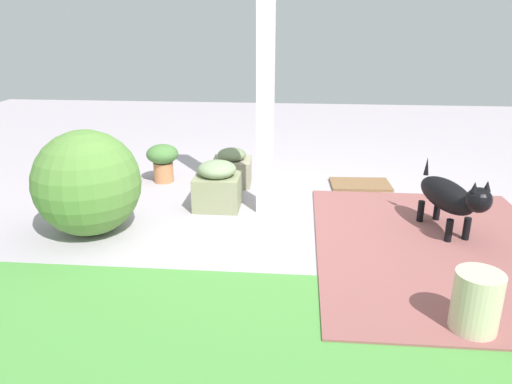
{
  "coord_description": "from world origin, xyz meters",
  "views": [
    {
      "loc": [
        -0.11,
        3.95,
        1.64
      ],
      "look_at": [
        0.22,
        0.28,
        0.33
      ],
      "focal_mm": 34.61,
      "sensor_mm": 36.0,
      "label": 1
    }
  ],
  "objects_px": {
    "terracotta_pot_broad": "(163,159)",
    "doormat": "(360,184)",
    "porch_pillar": "(266,68)",
    "stone_planter_near": "(217,185)",
    "stone_planter_nearest": "(232,168)",
    "ceramic_urn": "(476,303)",
    "round_shrub": "(87,183)",
    "terracotta_pot_spiky": "(115,162)",
    "dog": "(450,197)"
  },
  "relations": [
    {
      "from": "stone_planter_near",
      "to": "round_shrub",
      "type": "bearing_deg",
      "value": 34.59
    },
    {
      "from": "stone_planter_near",
      "to": "stone_planter_nearest",
      "type": "bearing_deg",
      "value": -93.74
    },
    {
      "from": "round_shrub",
      "to": "terracotta_pot_spiky",
      "type": "xyz_separation_m",
      "value": [
        0.25,
        -1.25,
        -0.19
      ]
    },
    {
      "from": "round_shrub",
      "to": "doormat",
      "type": "height_order",
      "value": "round_shrub"
    },
    {
      "from": "stone_planter_near",
      "to": "dog",
      "type": "xyz_separation_m",
      "value": [
        -1.9,
        0.44,
        0.11
      ]
    },
    {
      "from": "terracotta_pot_broad",
      "to": "ceramic_urn",
      "type": "bearing_deg",
      "value": 134.55
    },
    {
      "from": "stone_planter_nearest",
      "to": "ceramic_urn",
      "type": "xyz_separation_m",
      "value": [
        -1.66,
        2.4,
        0.01
      ]
    },
    {
      "from": "stone_planter_nearest",
      "to": "terracotta_pot_spiky",
      "type": "distance_m",
      "value": 1.22
    },
    {
      "from": "terracotta_pot_broad",
      "to": "doormat",
      "type": "xyz_separation_m",
      "value": [
        -2.05,
        -0.04,
        -0.23
      ]
    },
    {
      "from": "dog",
      "to": "ceramic_urn",
      "type": "relative_size",
      "value": 2.23
    },
    {
      "from": "porch_pillar",
      "to": "terracotta_pot_broad",
      "type": "distance_m",
      "value": 1.66
    },
    {
      "from": "ceramic_urn",
      "to": "stone_planter_near",
      "type": "bearing_deg",
      "value": -45.67
    },
    {
      "from": "stone_planter_nearest",
      "to": "stone_planter_near",
      "type": "distance_m",
      "value": 0.66
    },
    {
      "from": "round_shrub",
      "to": "terracotta_pot_spiky",
      "type": "distance_m",
      "value": 1.29
    },
    {
      "from": "stone_planter_near",
      "to": "ceramic_urn",
      "type": "xyz_separation_m",
      "value": [
        -1.7,
        1.74,
        -0.03
      ]
    },
    {
      "from": "terracotta_pot_spiky",
      "to": "doormat",
      "type": "height_order",
      "value": "terracotta_pot_spiky"
    },
    {
      "from": "stone_planter_near",
      "to": "terracotta_pot_broad",
      "type": "height_order",
      "value": "stone_planter_near"
    },
    {
      "from": "doormat",
      "to": "stone_planter_nearest",
      "type": "bearing_deg",
      "value": 2.89
    },
    {
      "from": "porch_pillar",
      "to": "terracotta_pot_broad",
      "type": "relative_size",
      "value": 6.25
    },
    {
      "from": "terracotta_pot_broad",
      "to": "terracotta_pot_spiky",
      "type": "height_order",
      "value": "terracotta_pot_spiky"
    },
    {
      "from": "stone_planter_nearest",
      "to": "terracotta_pot_broad",
      "type": "distance_m",
      "value": 0.73
    },
    {
      "from": "stone_planter_nearest",
      "to": "doormat",
      "type": "height_order",
      "value": "stone_planter_nearest"
    },
    {
      "from": "terracotta_pot_spiky",
      "to": "dog",
      "type": "bearing_deg",
      "value": 161.17
    },
    {
      "from": "porch_pillar",
      "to": "ceramic_urn",
      "type": "distance_m",
      "value": 2.38
    },
    {
      "from": "ceramic_urn",
      "to": "terracotta_pot_broad",
      "type": "bearing_deg",
      "value": -45.45
    },
    {
      "from": "stone_planter_nearest",
      "to": "round_shrub",
      "type": "height_order",
      "value": "round_shrub"
    },
    {
      "from": "stone_planter_near",
      "to": "terracotta_pot_broad",
      "type": "xyz_separation_m",
      "value": [
        0.69,
        -0.68,
        0.03
      ]
    },
    {
      "from": "dog",
      "to": "terracotta_pot_spiky",
      "type": "bearing_deg",
      "value": -18.83
    },
    {
      "from": "ceramic_urn",
      "to": "porch_pillar",
      "type": "bearing_deg",
      "value": -53.42
    },
    {
      "from": "round_shrub",
      "to": "porch_pillar",
      "type": "bearing_deg",
      "value": -155.89
    },
    {
      "from": "round_shrub",
      "to": "terracotta_pot_broad",
      "type": "height_order",
      "value": "round_shrub"
    },
    {
      "from": "porch_pillar",
      "to": "round_shrub",
      "type": "relative_size",
      "value": 2.99
    },
    {
      "from": "terracotta_pot_spiky",
      "to": "ceramic_urn",
      "type": "distance_m",
      "value": 3.71
    },
    {
      "from": "porch_pillar",
      "to": "stone_planter_near",
      "type": "height_order",
      "value": "porch_pillar"
    },
    {
      "from": "terracotta_pot_spiky",
      "to": "ceramic_urn",
      "type": "xyz_separation_m",
      "value": [
        -2.87,
        2.35,
        -0.04
      ]
    },
    {
      "from": "stone_planter_nearest",
      "to": "terracotta_pot_broad",
      "type": "height_order",
      "value": "terracotta_pot_broad"
    },
    {
      "from": "ceramic_urn",
      "to": "round_shrub",
      "type": "bearing_deg",
      "value": -22.91
    },
    {
      "from": "stone_planter_nearest",
      "to": "terracotta_pot_spiky",
      "type": "height_order",
      "value": "terracotta_pot_spiky"
    },
    {
      "from": "stone_planter_near",
      "to": "doormat",
      "type": "xyz_separation_m",
      "value": [
        -1.36,
        -0.72,
        -0.19
      ]
    },
    {
      "from": "porch_pillar",
      "to": "doormat",
      "type": "xyz_separation_m",
      "value": [
        -0.93,
        -0.75,
        -1.23
      ]
    },
    {
      "from": "stone_planter_near",
      "to": "doormat",
      "type": "height_order",
      "value": "stone_planter_near"
    },
    {
      "from": "terracotta_pot_broad",
      "to": "doormat",
      "type": "relative_size",
      "value": 0.66
    },
    {
      "from": "ceramic_urn",
      "to": "doormat",
      "type": "distance_m",
      "value": 2.49
    },
    {
      "from": "round_shrub",
      "to": "ceramic_urn",
      "type": "bearing_deg",
      "value": 157.09
    },
    {
      "from": "porch_pillar",
      "to": "doormat",
      "type": "distance_m",
      "value": 1.72
    },
    {
      "from": "stone_planter_nearest",
      "to": "terracotta_pot_broad",
      "type": "xyz_separation_m",
      "value": [
        0.73,
        -0.03,
        0.07
      ]
    },
    {
      "from": "stone_planter_near",
      "to": "dog",
      "type": "distance_m",
      "value": 1.96
    },
    {
      "from": "terracotta_pot_spiky",
      "to": "terracotta_pot_broad",
      "type": "bearing_deg",
      "value": -171.47
    },
    {
      "from": "stone_planter_near",
      "to": "doormat",
      "type": "distance_m",
      "value": 1.55
    },
    {
      "from": "terracotta_pot_spiky",
      "to": "doormat",
      "type": "relative_size",
      "value": 0.78
    }
  ]
}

